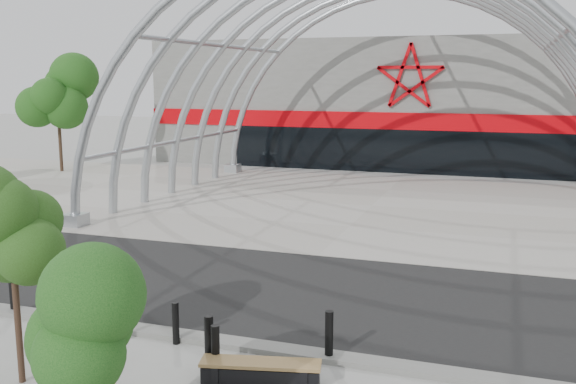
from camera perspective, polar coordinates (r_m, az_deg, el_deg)
ground at (r=14.38m, az=-5.29°, el=-12.96°), size 140.00×140.00×0.00m
road at (r=17.41m, az=-0.54°, el=-8.70°), size 140.00×7.00×0.02m
forecourt at (r=28.64m, az=7.46°, el=-1.25°), size 60.00×17.00×0.04m
kerb at (r=14.15m, az=-5.72°, el=-13.11°), size 60.00×0.50×0.12m
arena_building at (r=45.85m, az=12.10°, el=7.87°), size 34.00×15.24×8.00m
vault_canopy at (r=28.64m, az=7.46°, el=-1.25°), size 20.80×15.80×20.36m
street_tree_0 at (r=12.63m, az=-23.37°, el=-3.98°), size 1.67×1.67×3.80m
street_tree_1 at (r=9.51m, az=-17.60°, el=-9.22°), size 1.50×1.50×3.56m
bench_1 at (r=12.35m, az=-2.45°, el=-15.82°), size 2.29×0.98×0.47m
bollard_0 at (r=16.99m, az=-23.26°, el=-8.17°), size 0.17×0.17×1.07m
bollard_1 at (r=14.17m, az=-9.95°, el=-11.41°), size 0.15×0.15×0.93m
bollard_2 at (r=12.62m, az=-6.46°, el=-13.87°), size 0.16×0.16×1.02m
bollard_3 at (r=12.85m, az=-7.03°, el=-13.20°), size 0.18×0.18×1.12m
bollard_4 at (r=13.21m, az=3.67°, el=-12.65°), size 0.17×0.17×1.04m
bg_tree_0 at (r=40.95m, az=-19.83°, el=8.16°), size 3.00×3.00×6.45m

